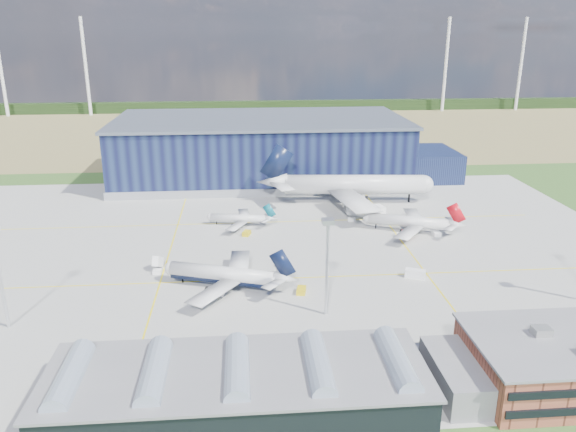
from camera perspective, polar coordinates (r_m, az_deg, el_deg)
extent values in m
plane|color=#33531F|center=(156.42, -1.41, -4.85)|extent=(600.00, 600.00, 0.00)
cube|color=#A0A09B|center=(165.62, -1.62, -3.47)|extent=(220.00, 160.00, 0.06)
cube|color=yellow|center=(147.28, -1.17, -6.37)|extent=(180.00, 0.40, 0.02)
cube|color=yellow|center=(188.98, -2.05, -0.62)|extent=(180.00, 0.40, 0.02)
cube|color=yellow|center=(166.82, -11.99, -3.71)|extent=(0.40, 120.00, 0.02)
cube|color=yellow|center=(172.28, 11.80, -2.97)|extent=(0.40, 120.00, 0.02)
cube|color=olive|center=(368.66, -3.51, 8.83)|extent=(600.00, 220.00, 0.01)
cube|color=black|center=(447.17, -3.79, 11.06)|extent=(600.00, 8.00, 8.00)
cylinder|color=white|center=(466.89, -27.18, 13.27)|extent=(2.40, 2.40, 70.00)
cylinder|color=white|center=(448.30, -19.86, 14.05)|extent=(2.40, 2.40, 70.00)
cylinder|color=white|center=(462.07, 15.73, 14.54)|extent=(2.40, 2.40, 70.00)
cylinder|color=white|center=(485.90, 22.59, 14.01)|extent=(2.40, 2.40, 70.00)
cube|color=#0F1334|center=(243.55, -2.80, 6.79)|extent=(120.00, 60.00, 25.00)
cube|color=gray|center=(246.01, -2.76, 4.30)|extent=(121.00, 61.00, 3.20)
cube|color=#525B68|center=(241.24, -2.85, 9.81)|extent=(122.00, 62.00, 1.20)
cube|color=#0F1334|center=(253.01, 13.86, 5.20)|extent=(24.00, 30.00, 12.00)
cube|color=black|center=(128.17, 25.95, -10.98)|extent=(44.00, 0.40, 1.40)
cube|color=black|center=(126.60, 26.18, -9.59)|extent=(44.00, 0.40, 1.40)
cube|color=#A4A49F|center=(113.23, 24.34, -10.63)|extent=(3.20, 2.60, 1.60)
cube|color=black|center=(102.20, -5.14, -16.90)|extent=(65.00, 22.00, 6.00)
cube|color=slate|center=(100.38, -5.20, -15.41)|extent=(66.00, 23.00, 0.50)
cube|color=slate|center=(109.09, 17.18, -15.22)|extent=(10.00, 18.00, 6.00)
cylinder|color=#8D9BAE|center=(104.58, -21.29, -15.10)|extent=(4.40, 18.00, 4.40)
cylinder|color=#8D9BAE|center=(101.48, -13.42, -15.35)|extent=(4.40, 18.00, 4.40)
cylinder|color=#8D9BAE|center=(100.26, -5.20, -15.32)|extent=(4.40, 18.00, 4.40)
cylinder|color=#8D9BAE|center=(100.99, 3.05, -14.99)|extent=(4.40, 18.00, 4.40)
cylinder|color=#8D9BAE|center=(103.62, 10.99, -14.38)|extent=(4.40, 18.00, 4.40)
cylinder|color=silver|center=(134.67, -27.14, -5.94)|extent=(0.70, 0.70, 22.00)
cylinder|color=silver|center=(125.65, 3.96, -5.51)|extent=(0.70, 0.70, 22.00)
cube|color=silver|center=(121.41, 4.08, -0.55)|extent=(2.60, 2.60, 1.00)
cube|color=gold|center=(139.50, 1.36, -7.57)|extent=(2.80, 3.83, 1.44)
cube|color=gold|center=(154.48, -0.58, -4.88)|extent=(3.28, 3.76, 1.37)
cube|color=white|center=(151.11, 12.80, -5.75)|extent=(5.68, 4.09, 2.27)
cube|color=white|center=(182.81, 14.80, -1.72)|extent=(2.40, 3.42, 1.42)
cube|color=white|center=(201.88, 9.32, 0.72)|extent=(3.48, 5.34, 2.26)
cube|color=gold|center=(177.23, -4.23, -1.77)|extent=(3.01, 3.78, 1.44)
cube|color=white|center=(191.27, 6.47, -0.34)|extent=(2.78, 2.00, 1.13)
cube|color=white|center=(118.42, 10.29, -12.77)|extent=(5.25, 3.26, 2.34)
cube|color=white|center=(156.19, -13.06, -4.84)|extent=(2.64, 4.63, 2.79)
imported|color=#99999E|center=(124.63, 20.91, -12.37)|extent=(4.08, 2.72, 1.29)
imported|color=#99999E|center=(120.83, 16.45, -12.94)|extent=(3.57, 2.48, 1.11)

